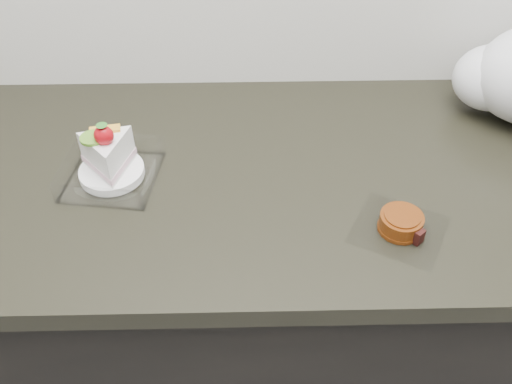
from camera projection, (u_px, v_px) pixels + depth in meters
name	position (u px, v px, depth m)	size (l,w,h in m)	color
counter	(275.00, 310.00, 1.38)	(2.04, 0.64, 0.90)	black
cake_tray	(110.00, 163.00, 1.04)	(0.18, 0.18, 0.13)	white
mooncake_wrap	(401.00, 224.00, 0.95)	(0.19, 0.19, 0.03)	white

